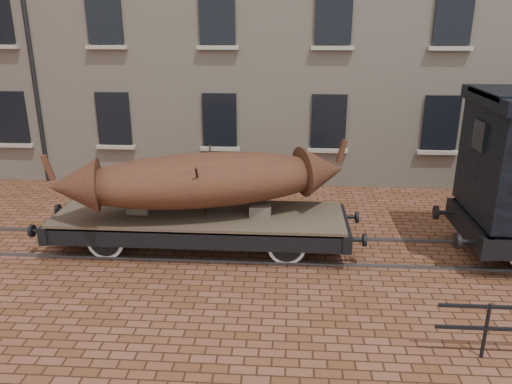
{
  "coord_description": "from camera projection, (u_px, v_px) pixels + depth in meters",
  "views": [
    {
      "loc": [
        -0.25,
        -10.92,
        5.27
      ],
      "look_at": [
        -1.02,
        0.5,
        1.3
      ],
      "focal_mm": 35.0,
      "sensor_mm": 36.0,
      "label": 1
    }
  ],
  "objects": [
    {
      "name": "ground",
      "position": [
        297.0,
        251.0,
        12.0
      ],
      "size": [
        90.0,
        90.0,
        0.0
      ],
      "primitive_type": "plane",
      "color": "#5A321C"
    },
    {
      "name": "rail_track",
      "position": [
        297.0,
        250.0,
        11.99
      ],
      "size": [
        30.0,
        1.52,
        0.06
      ],
      "color": "#59595E",
      "rests_on": "ground"
    },
    {
      "name": "flatcar_wagon",
      "position": [
        200.0,
        220.0,
        11.91
      ],
      "size": [
        7.7,
        2.09,
        1.16
      ],
      "color": "brown",
      "rests_on": "ground"
    },
    {
      "name": "iron_boat",
      "position": [
        204.0,
        180.0,
        11.57
      ],
      "size": [
        6.87,
        3.5,
        1.65
      ],
      "color": "#562D16",
      "rests_on": "flatcar_wagon"
    }
  ]
}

